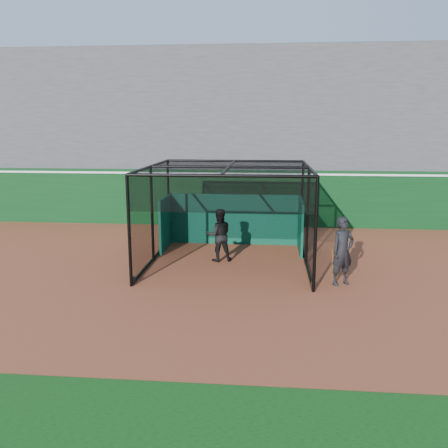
{
  "coord_description": "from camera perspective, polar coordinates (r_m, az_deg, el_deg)",
  "views": [
    {
      "loc": [
        1.81,
        -12.47,
        4.44
      ],
      "look_at": [
        0.47,
        2.0,
        1.4
      ],
      "focal_mm": 38.0,
      "sensor_mm": 36.0,
      "label": 1
    }
  ],
  "objects": [
    {
      "name": "batting_cage",
      "position": [
        15.35,
        0.57,
        1.02
      ],
      "size": [
        5.15,
        5.34,
        3.14
      ],
      "color": "black",
      "rests_on": "ground"
    },
    {
      "name": "ground",
      "position": [
        13.36,
        -2.83,
        -7.61
      ],
      "size": [
        120.0,
        120.0,
        0.0
      ],
      "primitive_type": "plane",
      "color": "brown",
      "rests_on": "ground"
    },
    {
      "name": "on_deck_player",
      "position": [
        13.71,
        14.08,
        -3.19
      ],
      "size": [
        0.85,
        0.76,
        1.95
      ],
      "color": "black",
      "rests_on": "ground"
    },
    {
      "name": "outfield_wall",
      "position": [
        21.28,
        0.35,
        3.3
      ],
      "size": [
        50.0,
        0.5,
        2.5
      ],
      "color": "#0A3713",
      "rests_on": "ground"
    },
    {
      "name": "batter",
      "position": [
        15.65,
        -0.61,
        -1.34
      ],
      "size": [
        1.0,
        0.87,
        1.76
      ],
      "primitive_type": "imported",
      "rotation": [
        0.0,
        0.0,
        3.41
      ],
      "color": "black",
      "rests_on": "ground"
    },
    {
      "name": "grandstand",
      "position": [
        24.81,
        1.13,
        11.9
      ],
      "size": [
        50.0,
        7.85,
        8.95
      ],
      "color": "#4C4C4F",
      "rests_on": "ground"
    }
  ]
}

